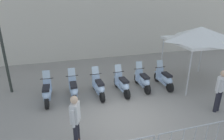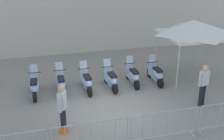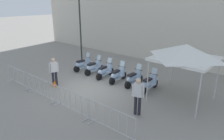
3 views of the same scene
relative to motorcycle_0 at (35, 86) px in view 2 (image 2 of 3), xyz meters
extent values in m
plane|color=gray|center=(2.85, -1.98, -0.45)|extent=(120.00, 120.00, 0.00)
cylinder|color=black|center=(0.01, 0.70, -0.21)|extent=(0.14, 0.48, 0.48)
cylinder|color=black|center=(-0.01, -0.54, -0.21)|extent=(0.14, 0.48, 0.48)
cube|color=#A8C1E0|center=(0.00, 0.08, -0.17)|extent=(0.29, 0.87, 0.10)
ellipsoid|color=#A8C1E0|center=(0.00, -0.20, 0.07)|extent=(0.37, 0.84, 0.40)
cube|color=black|center=(0.00, -0.17, 0.29)|extent=(0.29, 0.60, 0.10)
cube|color=#A8C1E0|center=(0.01, 0.51, 0.10)|extent=(0.34, 0.14, 0.60)
cylinder|color=black|center=(0.01, 0.51, 0.43)|extent=(0.56, 0.04, 0.04)
cube|color=silver|center=(0.01, 0.56, 0.61)|extent=(0.32, 0.14, 0.35)
cube|color=#A8C1E0|center=(0.01, 0.70, 0.06)|extent=(0.20, 0.32, 0.06)
cylinder|color=black|center=(1.10, 0.74, -0.21)|extent=(0.15, 0.48, 0.48)
cylinder|color=black|center=(1.12, -0.50, -0.21)|extent=(0.15, 0.48, 0.48)
cube|color=#A8C1E0|center=(1.11, 0.12, -0.17)|extent=(0.30, 0.87, 0.10)
ellipsoid|color=#A8C1E0|center=(1.12, -0.16, 0.07)|extent=(0.38, 0.85, 0.40)
cube|color=black|center=(1.12, -0.13, 0.29)|extent=(0.29, 0.61, 0.10)
cube|color=#A8C1E0|center=(1.10, 0.55, 0.10)|extent=(0.34, 0.15, 0.60)
cylinder|color=black|center=(1.10, 0.55, 0.43)|extent=(0.56, 0.05, 0.04)
cube|color=silver|center=(1.10, 0.60, 0.61)|extent=(0.32, 0.15, 0.35)
cube|color=#A8C1E0|center=(1.10, 0.74, 0.06)|extent=(0.21, 0.32, 0.06)
cylinder|color=black|center=(2.17, 0.69, -0.21)|extent=(0.18, 0.49, 0.48)
cylinder|color=black|center=(2.28, -0.55, -0.21)|extent=(0.18, 0.49, 0.48)
cube|color=#A8C1E0|center=(2.22, 0.07, -0.17)|extent=(0.35, 0.89, 0.10)
ellipsoid|color=#A8C1E0|center=(2.25, -0.21, 0.07)|extent=(0.43, 0.87, 0.40)
cube|color=black|center=(2.24, -0.18, 0.29)|extent=(0.33, 0.62, 0.10)
cube|color=#A8C1E0|center=(2.19, 0.50, 0.10)|extent=(0.35, 0.17, 0.60)
cylinder|color=black|center=(2.19, 0.50, 0.43)|extent=(0.56, 0.08, 0.04)
cube|color=silver|center=(2.18, 0.55, 0.61)|extent=(0.33, 0.17, 0.35)
cube|color=#A8C1E0|center=(2.17, 0.69, 0.06)|extent=(0.23, 0.34, 0.06)
cylinder|color=black|center=(3.27, 0.69, -0.21)|extent=(0.19, 0.49, 0.48)
cylinder|color=black|center=(3.39, -0.55, -0.21)|extent=(0.19, 0.49, 0.48)
cube|color=#A8C1E0|center=(3.33, 0.07, -0.17)|extent=(0.36, 0.89, 0.10)
ellipsoid|color=#A8C1E0|center=(3.36, -0.21, 0.07)|extent=(0.44, 0.87, 0.40)
cube|color=black|center=(3.36, -0.18, 0.29)|extent=(0.34, 0.62, 0.10)
cube|color=#A8C1E0|center=(3.29, 0.50, 0.10)|extent=(0.35, 0.17, 0.60)
cylinder|color=black|center=(3.29, 0.50, 0.43)|extent=(0.56, 0.09, 0.04)
cube|color=silver|center=(3.29, 0.55, 0.61)|extent=(0.33, 0.17, 0.35)
cube|color=#A8C1E0|center=(3.27, 0.69, 0.06)|extent=(0.23, 0.34, 0.06)
cylinder|color=black|center=(4.42, 0.87, -0.21)|extent=(0.15, 0.48, 0.48)
cylinder|color=black|center=(4.45, -0.37, -0.21)|extent=(0.15, 0.48, 0.48)
cube|color=#A8C1E0|center=(4.44, 0.25, -0.17)|extent=(0.30, 0.87, 0.10)
ellipsoid|color=#A8C1E0|center=(4.44, -0.03, 0.07)|extent=(0.38, 0.85, 0.40)
cube|color=black|center=(4.44, 0.00, 0.29)|extent=(0.29, 0.61, 0.10)
cube|color=#A8C1E0|center=(4.43, 0.68, 0.10)|extent=(0.34, 0.15, 0.60)
cylinder|color=black|center=(4.43, 0.68, 0.43)|extent=(0.56, 0.05, 0.04)
cube|color=silver|center=(4.43, 0.73, 0.61)|extent=(0.32, 0.15, 0.35)
cube|color=#A8C1E0|center=(4.42, 0.87, 0.06)|extent=(0.21, 0.32, 0.06)
cylinder|color=black|center=(5.53, 0.80, -0.21)|extent=(0.16, 0.48, 0.48)
cylinder|color=black|center=(5.57, -0.43, -0.21)|extent=(0.16, 0.48, 0.48)
cube|color=#A8C1E0|center=(5.55, 0.19, -0.17)|extent=(0.31, 0.88, 0.10)
ellipsoid|color=#A8C1E0|center=(5.56, -0.09, 0.07)|extent=(0.39, 0.85, 0.40)
cube|color=black|center=(5.56, -0.06, 0.29)|extent=(0.30, 0.61, 0.10)
cube|color=#A8C1E0|center=(5.54, 0.62, 0.10)|extent=(0.34, 0.15, 0.60)
cylinder|color=black|center=(5.54, 0.62, 0.43)|extent=(0.56, 0.05, 0.04)
cube|color=silver|center=(5.54, 0.67, 0.61)|extent=(0.32, 0.15, 0.35)
cube|color=#A8C1E0|center=(5.53, 0.80, 0.06)|extent=(0.21, 0.33, 0.06)
cylinder|color=#B2B5B7|center=(-0.65, -4.40, 0.60)|extent=(2.27, 0.12, 0.04)
cylinder|color=#B2B5B7|center=(2.88, -4.27, 0.07)|extent=(0.04, 0.04, 1.05)
cylinder|color=#B2B5B7|center=(1.74, -4.31, 0.60)|extent=(2.27, 0.12, 0.04)
cylinder|color=#B2B5B7|center=(0.99, -4.34, 0.16)|extent=(0.02, 0.02, 0.87)
cylinder|color=#B2B5B7|center=(1.36, -4.33, 0.16)|extent=(0.02, 0.02, 0.87)
cylinder|color=#B2B5B7|center=(1.74, -4.31, 0.16)|extent=(0.02, 0.02, 0.87)
cylinder|color=#B2B5B7|center=(2.12, -4.30, 0.16)|extent=(0.02, 0.02, 0.87)
cylinder|color=#B2B5B7|center=(2.50, -4.28, 0.16)|extent=(0.02, 0.02, 0.87)
cube|color=#B2B5B7|center=(5.17, -4.19, -0.43)|extent=(0.06, 0.44, 0.04)
cylinder|color=#B2B5B7|center=(3.00, -4.27, 0.07)|extent=(0.04, 0.04, 1.05)
cylinder|color=#B2B5B7|center=(5.27, -4.18, 0.07)|extent=(0.04, 0.04, 1.05)
cylinder|color=#B2B5B7|center=(4.13, -4.22, 0.60)|extent=(2.27, 0.12, 0.04)
cylinder|color=#B2B5B7|center=(4.13, -4.22, -0.27)|extent=(2.27, 0.12, 0.04)
cylinder|color=#B2B5B7|center=(3.37, -4.25, 0.16)|extent=(0.02, 0.02, 0.87)
cylinder|color=#B2B5B7|center=(3.75, -4.24, 0.16)|extent=(0.02, 0.02, 0.87)
cylinder|color=#B2B5B7|center=(4.13, -4.22, 0.16)|extent=(0.02, 0.02, 0.87)
cylinder|color=#B2B5B7|center=(4.51, -4.21, 0.16)|extent=(0.02, 0.02, 0.87)
cylinder|color=#B2B5B7|center=(4.89, -4.20, 0.16)|extent=(0.02, 0.02, 0.87)
cube|color=#B2B5B7|center=(5.48, -4.18, -0.43)|extent=(0.06, 0.44, 0.04)
cylinder|color=#B2B5B7|center=(5.39, -4.18, 0.07)|extent=(0.04, 0.04, 1.05)
cylinder|color=#B2B5B7|center=(5.76, -4.17, 0.16)|extent=(0.02, 0.02, 0.87)
cylinder|color=#B2B5B7|center=(6.14, -4.15, 0.16)|extent=(0.02, 0.02, 0.87)
cylinder|color=#23232D|center=(6.45, -2.40, 0.00)|extent=(0.14, 0.14, 0.90)
cylinder|color=#23232D|center=(6.61, -2.34, 0.00)|extent=(0.14, 0.14, 0.90)
cube|color=silver|center=(6.53, -2.37, 0.75)|extent=(0.41, 0.33, 0.60)
sphere|color=beige|center=(6.53, -2.37, 1.17)|extent=(0.22, 0.22, 0.22)
cylinder|color=silver|center=(6.32, -2.45, 0.70)|extent=(0.09, 0.09, 0.55)
cylinder|color=silver|center=(6.75, -2.29, 0.70)|extent=(0.09, 0.09, 0.55)
cylinder|color=#23232D|center=(0.98, -3.07, 0.00)|extent=(0.14, 0.14, 0.90)
cylinder|color=#23232D|center=(1.04, -2.90, 0.00)|extent=(0.14, 0.14, 0.90)
cube|color=silver|center=(1.01, -2.99, 0.75)|extent=(0.33, 0.41, 0.60)
sphere|color=beige|center=(1.01, -2.99, 1.17)|extent=(0.22, 0.22, 0.22)
cylinder|color=silver|center=(0.93, -3.20, 0.70)|extent=(0.09, 0.09, 0.55)
cylinder|color=silver|center=(1.09, -2.77, 0.70)|extent=(0.09, 0.09, 0.55)
cylinder|color=silver|center=(6.11, -0.95, 0.62)|extent=(0.06, 0.06, 2.15)
cylinder|color=silver|center=(6.11, 1.55, 0.62)|extent=(0.06, 0.06, 2.15)
cylinder|color=silver|center=(8.61, 1.55, 0.62)|extent=(0.06, 0.06, 2.15)
cube|color=white|center=(7.36, 0.30, 1.75)|extent=(2.78, 2.78, 0.12)
pyramid|color=white|center=(7.36, 0.30, 2.13)|extent=(2.78, 2.78, 0.65)
cone|color=orange|center=(0.99, -3.05, -0.18)|extent=(0.32, 0.32, 0.55)
camera|label=1|loc=(0.87, -7.89, 3.90)|focal=31.50mm
camera|label=2|loc=(0.78, -11.13, 4.96)|focal=44.14mm
camera|label=3|loc=(11.11, -9.15, 4.41)|focal=32.94mm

